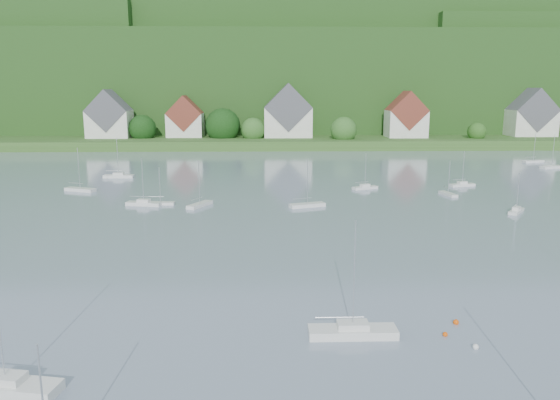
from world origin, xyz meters
name	(u,v)px	position (x,y,z in m)	size (l,w,h in m)	color
far_shore_strip	(273,138)	(0.00, 200.00, 1.50)	(600.00, 60.00, 3.00)	#325821
forested_ridge	(271,81)	(0.39, 268.57, 22.89)	(620.00, 181.22, 69.89)	#1A3912
village_building_0	(109,118)	(-55.00, 187.00, 9.51)	(14.00, 10.40, 16.00)	silver
village_building_1	(185,120)	(-30.00, 189.00, 8.75)	(12.00, 9.36, 14.00)	silver
village_building_2	(288,115)	(5.00, 188.00, 10.27)	(16.00, 11.44, 18.00)	silver
village_building_3	(406,118)	(45.00, 186.00, 9.43)	(13.00, 10.40, 15.50)	silver
village_building_4	(531,117)	(90.00, 190.00, 9.59)	(15.00, 10.40, 16.50)	silver
near_sailboat_0	(6,385)	(-19.33, 34.11, 0.48)	(7.28, 3.24, 9.50)	silver
near_sailboat_3	(353,331)	(3.96, 41.36, 0.47)	(6.89, 1.96, 9.29)	silver
mooring_buoy_1	(475,349)	(12.77, 39.06, 0.00)	(0.47, 0.47, 0.47)	silver
mooring_buoy_2	(456,324)	(12.81, 43.40, 0.00)	(0.48, 0.48, 0.48)	#EE5208
mooring_buoy_3	(445,336)	(11.20, 41.23, 0.00)	(0.41, 0.41, 0.41)	#EE5208
far_sailboat_cluster	(351,179)	(15.34, 114.87, 0.37)	(201.03, 70.86, 8.71)	silver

